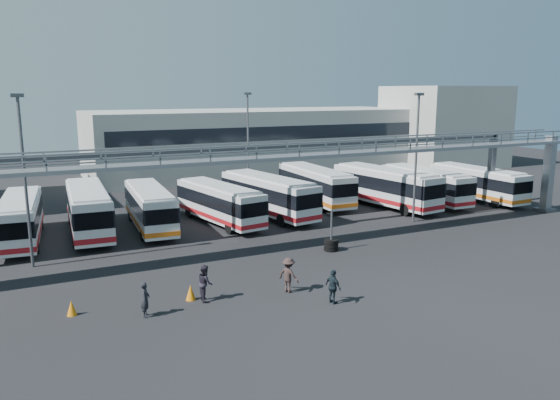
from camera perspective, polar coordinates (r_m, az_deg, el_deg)
name	(u,v)px	position (r m, az deg, el deg)	size (l,w,h in m)	color
ground	(332,267)	(32.97, 5.41, -7.00)	(140.00, 140.00, 0.00)	black
gantry	(287,164)	(36.74, 0.75, 3.76)	(51.40, 5.15, 7.10)	gray
warehouse	(257,141)	(70.89, -2.46, 6.17)	(42.00, 14.00, 8.00)	#9E9E99
building_right	(444,126)	(80.20, 16.76, 7.38)	(14.00, 12.00, 11.00)	#B2B2AD
light_pole_left	(24,172)	(34.86, -25.15, 2.65)	(0.70, 0.35, 10.21)	#4C4F54
light_pole_mid	(416,151)	(44.32, 14.07, 5.01)	(0.70, 0.35, 10.21)	#4C4F54
light_pole_back	(248,140)	(52.94, -3.37, 6.30)	(0.70, 0.35, 10.21)	#4C4F54
bus_1	(20,218)	(41.68, -25.49, -1.68)	(3.40, 10.67, 3.18)	silver
bus_2	(88,208)	(42.30, -19.41, -0.84)	(3.29, 11.46, 3.44)	silver
bus_3	(150,206)	(42.54, -13.46, -0.62)	(3.18, 10.66, 3.19)	silver
bus_4	(219,202)	(43.31, -6.35, -0.22)	(4.04, 10.54, 3.12)	silver
bus_5	(268,194)	(45.48, -1.25, 0.59)	(4.29, 11.41, 3.39)	silver
bus_6	(315,184)	(50.75, 3.70, 1.67)	(3.08, 11.16, 3.36)	silver
bus_7	(385,186)	(50.15, 10.93, 1.47)	(4.06, 11.78, 3.51)	silver
bus_8	(425,184)	(53.04, 14.94, 1.63)	(2.59, 10.52, 3.18)	silver
bus_9	(477,182)	(55.50, 19.88, 1.75)	(2.63, 10.53, 3.18)	silver
pedestrian_a	(145,299)	(26.47, -13.90, -10.03)	(0.62, 0.40, 1.69)	black
pedestrian_b	(205,283)	(27.82, -7.83, -8.57)	(0.90, 0.70, 1.84)	black
pedestrian_c	(289,275)	(28.67, 0.90, -7.84)	(1.20, 0.69, 1.86)	#322421
pedestrian_d	(333,287)	(27.31, 5.57, -9.02)	(1.02, 0.42, 1.74)	black
cone_left	(72,308)	(27.80, -20.95, -10.49)	(0.46, 0.46, 0.73)	orange
cone_right	(191,292)	(28.17, -9.32, -9.50)	(0.50, 0.50, 0.79)	orange
tire_stack	(331,244)	(36.18, 5.36, -4.57)	(0.96, 0.96, 2.73)	black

